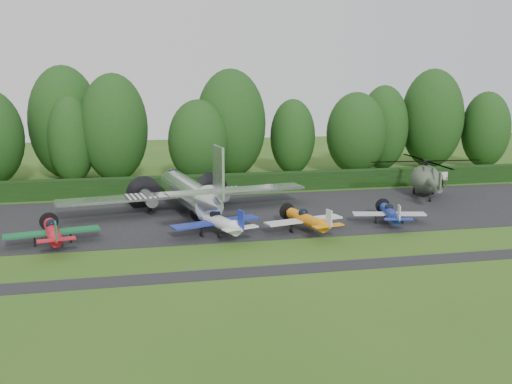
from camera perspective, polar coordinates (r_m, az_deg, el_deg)
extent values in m
plane|color=#2F5518|center=(43.25, 0.30, -5.32)|extent=(160.00, 160.00, 0.00)
cube|color=black|center=(52.73, -2.01, -2.30)|extent=(70.00, 18.00, 0.01)
cube|color=black|center=(37.68, 2.26, -7.84)|extent=(70.00, 2.00, 0.00)
cube|color=black|center=(63.35, -3.74, -0.04)|extent=(90.00, 1.60, 2.00)
cylinder|color=silver|center=(52.96, -6.71, -0.06)|extent=(2.47, 12.86, 2.47)
cone|color=silver|center=(60.02, -7.36, 1.24)|extent=(2.47, 1.61, 2.47)
cone|color=silver|center=(45.33, -5.81, -1.25)|extent=(2.47, 3.22, 2.47)
sphere|color=black|center=(58.92, -7.29, 1.59)|extent=(1.61, 1.61, 1.61)
cube|color=silver|center=(54.07, -6.81, -0.18)|extent=(23.58, 2.57, 0.24)
cube|color=white|center=(53.84, -11.36, -0.23)|extent=(2.79, 2.68, 0.05)
cube|color=white|center=(54.58, -2.33, 0.13)|extent=(2.79, 2.68, 0.05)
cylinder|color=silver|center=(54.57, -10.45, -0.47)|extent=(1.18, 3.43, 1.18)
cylinder|color=silver|center=(55.15, -3.31, -0.18)|extent=(1.18, 3.43, 1.18)
cylinder|color=black|center=(56.93, -10.52, 0.01)|extent=(3.43, 0.03, 3.43)
cylinder|color=black|center=(57.49, -3.68, 0.28)|extent=(3.43, 0.03, 3.43)
cube|color=silver|center=(44.26, -5.71, 0.01)|extent=(8.04, 1.50, 0.15)
cube|color=silver|center=(43.68, -5.71, 1.86)|extent=(0.19, 2.36, 4.07)
cylinder|color=black|center=(54.39, -10.39, -1.78)|extent=(0.27, 0.96, 0.96)
cylinder|color=black|center=(54.98, -3.23, -1.47)|extent=(0.27, 0.96, 0.96)
cylinder|color=black|center=(44.66, -5.57, -4.58)|extent=(0.19, 0.47, 0.47)
cylinder|color=red|center=(45.35, -19.67, -3.77)|extent=(0.95, 5.45, 0.95)
sphere|color=black|center=(45.82, -19.61, -3.05)|extent=(0.83, 0.83, 0.83)
cube|color=#0E5F2E|center=(45.86, -19.58, -3.80)|extent=(6.94, 1.29, 0.14)
cube|color=red|center=(42.16, -20.26, -4.57)|extent=(2.58, 0.69, 0.10)
cube|color=#0E5F2E|center=(41.90, -20.34, -3.76)|extent=(0.10, 0.79, 1.29)
cylinder|color=black|center=(48.74, -19.14, -2.73)|extent=(1.49, 0.02, 1.49)
cylinder|color=black|center=(46.06, -21.14, -4.83)|extent=(0.14, 0.44, 0.44)
cylinder|color=black|center=(45.71, -17.94, -4.73)|extent=(0.14, 0.44, 0.44)
cylinder|color=black|center=(48.06, -19.21, -4.07)|extent=(0.12, 0.40, 0.40)
cylinder|color=white|center=(45.54, -3.74, -2.97)|extent=(1.02, 5.84, 1.02)
sphere|color=black|center=(46.04, -3.87, -2.21)|extent=(0.89, 0.89, 0.89)
cube|color=#19289B|center=(46.08, -3.84, -3.01)|extent=(7.44, 1.38, 0.15)
cube|color=white|center=(42.11, -3.06, -3.76)|extent=(2.76, 0.74, 0.11)
cube|color=#19289B|center=(41.84, -3.04, -2.88)|extent=(0.11, 0.85, 1.38)
cylinder|color=black|center=(49.17, -4.38, -1.92)|extent=(1.59, 0.02, 1.59)
cylinder|color=black|center=(45.92, -5.50, -4.14)|extent=(0.15, 0.47, 0.47)
cylinder|color=black|center=(46.29, -2.09, -3.97)|extent=(0.15, 0.47, 0.47)
cylinder|color=black|center=(48.43, -4.20, -3.34)|extent=(0.13, 0.43, 0.43)
cylinder|color=orange|center=(46.66, 5.11, -2.78)|extent=(0.93, 5.33, 0.93)
sphere|color=black|center=(47.10, 4.91, -2.10)|extent=(0.81, 0.81, 0.81)
cube|color=silver|center=(47.15, 4.93, -2.81)|extent=(6.78, 1.26, 0.14)
cube|color=orange|center=(43.65, 6.34, -3.45)|extent=(2.52, 0.68, 0.10)
cube|color=silver|center=(43.41, 6.40, -2.68)|extent=(0.10, 0.78, 1.26)
cylinder|color=black|center=(49.87, 3.95, -1.85)|extent=(1.45, 0.02, 1.45)
cylinder|color=black|center=(46.81, 3.51, -3.84)|extent=(0.14, 0.43, 0.43)
cylinder|color=black|center=(47.53, 6.44, -3.66)|extent=(0.14, 0.43, 0.43)
cylinder|color=black|center=(49.23, 4.23, -3.12)|extent=(0.12, 0.39, 0.39)
cylinder|color=navy|center=(50.34, 13.28, -2.10)|extent=(0.86, 4.91, 0.86)
sphere|color=black|center=(50.72, 13.05, -1.53)|extent=(0.75, 0.75, 0.75)
cube|color=#B8BBBF|center=(50.76, 13.06, -2.14)|extent=(6.25, 1.16, 0.12)
cube|color=navy|center=(47.72, 14.79, -2.62)|extent=(2.32, 0.62, 0.09)
cube|color=#B8BBBF|center=(47.51, 14.87, -1.97)|extent=(0.09, 0.71, 1.16)
cylinder|color=black|center=(53.14, 11.84, -1.35)|extent=(1.34, 0.02, 1.34)
cylinder|color=black|center=(50.29, 11.91, -3.02)|extent=(0.12, 0.39, 0.39)
cylinder|color=black|center=(51.26, 14.29, -2.86)|extent=(0.12, 0.39, 0.39)
cylinder|color=black|center=(52.58, 12.17, -2.43)|extent=(0.11, 0.36, 0.36)
ellipsoid|color=#3C4837|center=(63.68, 16.57, 1.23)|extent=(3.14, 5.76, 3.01)
cylinder|color=#3C4837|center=(59.76, 18.64, 0.78)|extent=(0.70, 6.04, 0.70)
cube|color=#3C4837|center=(56.99, 20.28, 1.12)|extent=(0.12, 0.91, 1.61)
cylinder|color=black|center=(63.45, 16.65, 2.57)|extent=(0.30, 0.30, 0.80)
cylinder|color=black|center=(63.39, 16.67, 2.98)|extent=(0.70, 0.70, 0.25)
cylinder|color=black|center=(63.39, 16.67, 2.98)|extent=(12.07, 12.07, 0.06)
cube|color=#3C4837|center=(62.81, 16.98, 2.15)|extent=(0.91, 2.01, 0.70)
ellipsoid|color=black|center=(65.06, 15.91, 1.56)|extent=(1.91, 1.91, 1.72)
cylinder|color=black|center=(64.18, 15.37, 0.00)|extent=(0.18, 0.56, 0.56)
cylinder|color=black|center=(65.12, 16.94, 0.07)|extent=(0.18, 0.56, 0.56)
cylinder|color=black|center=(61.21, 17.92, -0.72)|extent=(0.16, 0.48, 0.48)
cylinder|color=#3F3326|center=(68.83, 16.30, 0.92)|extent=(0.12, 0.12, 1.17)
cylinder|color=#3F3326|center=(70.25, 18.41, 1.00)|extent=(0.12, 0.12, 1.17)
cube|color=beige|center=(69.42, 17.40, 1.52)|extent=(3.12, 0.08, 0.97)
cylinder|color=black|center=(81.81, 12.51, 3.60)|extent=(0.70, 0.70, 3.80)
ellipsoid|color=black|center=(81.41, 12.63, 6.32)|extent=(6.76, 6.76, 11.60)
cylinder|color=black|center=(87.90, 21.83, 3.47)|extent=(0.70, 0.70, 3.51)
ellipsoid|color=black|center=(87.55, 22.00, 5.81)|extent=(6.70, 6.70, 10.72)
cylinder|color=black|center=(76.93, 9.88, 3.13)|extent=(0.70, 0.70, 3.52)
ellipsoid|color=black|center=(76.52, 9.97, 5.81)|extent=(7.78, 7.78, 10.76)
cylinder|color=black|center=(72.06, -13.86, 2.75)|extent=(0.70, 0.70, 4.30)
ellipsoid|color=black|center=(71.58, -14.02, 6.25)|extent=(8.13, 8.13, 13.13)
cylinder|color=black|center=(69.84, -5.73, 2.34)|extent=(0.70, 0.70, 3.28)
ellipsoid|color=black|center=(69.41, -5.79, 5.09)|extent=(7.30, 7.30, 10.02)
cylinder|color=black|center=(72.36, -17.81, 2.23)|extent=(0.70, 0.70, 3.43)
ellipsoid|color=black|center=(71.94, -17.98, 5.00)|extent=(5.52, 5.52, 10.48)
cylinder|color=black|center=(73.09, -2.51, 3.25)|extent=(0.70, 0.70, 4.48)
ellipsoid|color=black|center=(72.60, -2.55, 6.85)|extent=(8.87, 8.87, 13.69)
cylinder|color=black|center=(75.86, 3.65, 3.05)|extent=(0.70, 0.70, 3.23)
ellipsoid|color=black|center=(75.47, 3.69, 5.54)|extent=(5.92, 5.92, 9.86)
cylinder|color=black|center=(85.14, 17.02, 3.91)|extent=(0.70, 0.70, 4.53)
ellipsoid|color=black|center=(84.72, 17.20, 7.03)|extent=(8.64, 8.64, 13.85)
cylinder|color=black|center=(76.21, -18.37, 3.07)|extent=(0.70, 0.70, 4.62)
ellipsoid|color=black|center=(75.74, -18.59, 6.62)|extent=(8.80, 8.80, 14.11)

